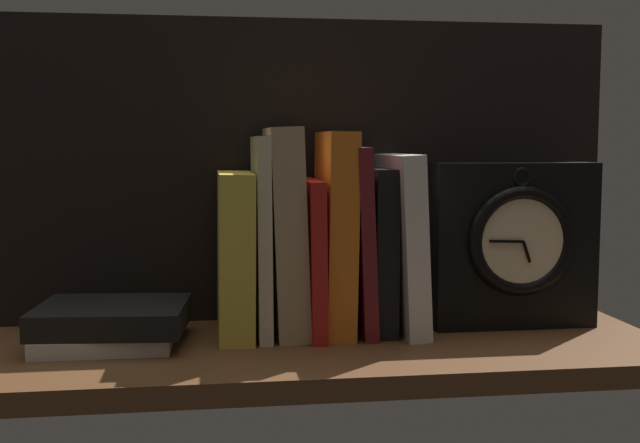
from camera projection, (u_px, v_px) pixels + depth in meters
The scene contains 12 objects.
ground_plane at pixel (326, 352), 93.13cm from camera, with size 79.79×29.08×2.50cm, color brown.
back_panel at pixel (311, 170), 104.80cm from camera, with size 79.79×1.20×39.19cm, color black.
book_yellow_seinlanguage at pixel (235, 254), 95.81cm from camera, with size 4.09×14.55×19.68cm, color gold.
book_cream_twain at pixel (261, 236), 96.04cm from camera, with size 1.63×13.36×23.98cm, color beige.
book_tan_shortstories at pixel (286, 231), 96.41cm from camera, with size 3.79×13.22×25.03cm, color tan.
book_red_requiem at pixel (311, 256), 97.16cm from camera, with size 1.79×15.09×18.77cm, color red.
book_orange_pandolfini at pixel (335, 233), 97.29cm from camera, with size 3.45×13.81×24.52cm, color orange.
book_maroon_dawkins at pixel (358, 240), 97.78cm from camera, with size 1.67×14.14×22.68cm, color maroon.
book_black_skeptic at pixel (378, 250), 98.26cm from camera, with size 2.71×12.17×20.12cm, color black.
book_white_catcher at pixel (401, 242), 98.60cm from camera, with size 2.75×16.05×21.80cm, color silver.
framed_clock at pixel (514, 244), 99.70cm from camera, with size 20.76×6.31×20.76cm.
book_stack_side at pixel (110, 324), 91.50cm from camera, with size 17.91×15.05×4.71cm.
Camera 1 is at (-13.66, -90.12, 23.24)cm, focal length 44.64 mm.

